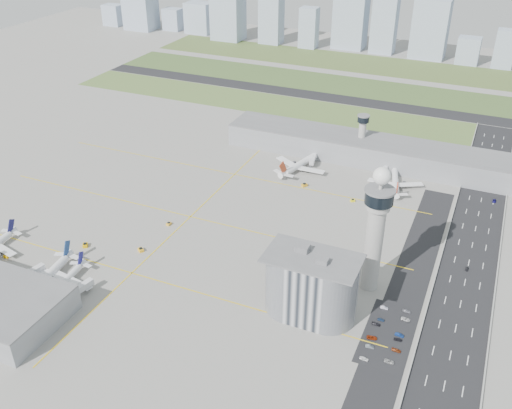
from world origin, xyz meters
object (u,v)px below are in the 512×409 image
at_px(car_lot_2, 372,338).
at_px(car_lot_6, 389,362).
at_px(airplane_near_b, 47,272).
at_px(car_lot_10, 406,319).
at_px(tug_4, 304,185).
at_px(car_lot_4, 381,320).
at_px(secondary_tower, 362,133).
at_px(tug_1, 85,245).
at_px(airplane_far_a, 301,160).
at_px(tug_2, 141,250).
at_px(jet_bridge_near_2, 70,298).
at_px(jet_bridge_far_1, 385,170).
at_px(car_lot_0, 364,359).
at_px(control_tower, 376,225).
at_px(airplane_near_c, 63,278).
at_px(car_lot_9, 399,335).
at_px(car_hw_4, 479,160).
at_px(car_lot_7, 396,350).
at_px(car_lot_8, 398,339).
at_px(car_hw_1, 467,269).
at_px(jet_bridge_far_0, 314,157).
at_px(tug_5, 353,200).
at_px(tug_3, 169,224).
at_px(admin_building, 311,286).
at_px(jet_bridge_near_1, 20,282).
at_px(car_hw_2, 494,201).
at_px(car_lot_3, 376,324).
at_px(tug_0, 7,255).
at_px(car_lot_11, 407,311).
at_px(car_lot_5, 384,308).
at_px(airplane_far_b, 396,178).

xyz_separation_m(car_lot_2, car_lot_6, (9.92, -10.92, -0.05)).
bearing_deg(airplane_near_b, car_lot_10, 96.92).
distance_m(tug_4, car_lot_4, 130.69).
height_order(secondary_tower, tug_1, secondary_tower).
relative_size(airplane_far_a, tug_2, 13.52).
bearing_deg(jet_bridge_near_2, jet_bridge_far_1, -18.55).
height_order(secondary_tower, car_lot_0, secondary_tower).
height_order(control_tower, car_lot_6, control_tower).
height_order(airplane_near_c, car_lot_9, airplane_near_c).
relative_size(car_lot_0, car_hw_4, 1.19).
distance_m(jet_bridge_near_2, tug_1, 47.30).
xyz_separation_m(jet_bridge_far_1, car_lot_7, (41.71, -162.63, -2.27)).
height_order(car_lot_0, car_lot_6, car_lot_0).
relative_size(car_lot_8, car_hw_1, 1.01).
distance_m(tug_4, car_lot_8, 144.12).
distance_m(airplane_near_c, tug_4, 162.15).
height_order(jet_bridge_far_0, tug_5, jet_bridge_far_0).
bearing_deg(tug_3, airplane_near_c, 82.57).
bearing_deg(admin_building, jet_bridge_near_1, -163.88).
distance_m(secondary_tower, airplane_near_c, 223.24).
distance_m(tug_4, car_hw_2, 117.23).
distance_m(jet_bridge_far_0, car_hw_2, 120.93).
height_order(car_lot_3, car_lot_10, car_lot_10).
distance_m(admin_building, car_lot_6, 45.98).
distance_m(admin_building, tug_0, 162.32).
distance_m(jet_bridge_near_2, car_lot_9, 151.44).
height_order(jet_bridge_far_1, tug_2, jet_bridge_far_1).
relative_size(control_tower, tug_3, 21.63).
relative_size(tug_4, car_lot_9, 0.94).
xyz_separation_m(car_lot_2, car_lot_8, (10.55, 3.49, -0.03)).
height_order(tug_5, car_hw_4, tug_5).
relative_size(jet_bridge_near_1, jet_bridge_far_1, 1.00).
xyz_separation_m(airplane_near_c, car_hw_1, (178.13, 93.51, -4.34)).
relative_size(car_lot_0, car_lot_10, 0.92).
bearing_deg(secondary_tower, airplane_near_b, -117.10).
xyz_separation_m(jet_bridge_near_1, car_lot_6, (175.38, 22.70, -2.27)).
xyz_separation_m(airplane_near_c, car_lot_6, (155.96, 13.91, -4.33)).
distance_m(tug_0, tug_5, 199.31).
height_order(jet_bridge_far_0, car_lot_0, jet_bridge_far_0).
xyz_separation_m(airplane_far_a, car_lot_3, (84.56, -133.53, -5.86)).
xyz_separation_m(car_lot_9, car_lot_10, (0.45, 11.39, -0.07)).
bearing_deg(car_hw_2, car_lot_7, -98.64).
xyz_separation_m(car_lot_4, car_lot_11, (9.49, 10.41, 0.00)).
distance_m(airplane_near_c, car_lot_8, 159.19).
xyz_separation_m(jet_bridge_far_0, car_hw_1, (112.55, -90.70, -2.28)).
distance_m(jet_bridge_near_1, car_lot_9, 180.55).
relative_size(tug_0, car_lot_5, 1.01).
bearing_deg(airplane_far_a, airplane_far_b, -73.29).
relative_size(airplane_near_c, car_hw_1, 10.17).
xyz_separation_m(control_tower, car_lot_6, (20.38, -46.30, -34.46)).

